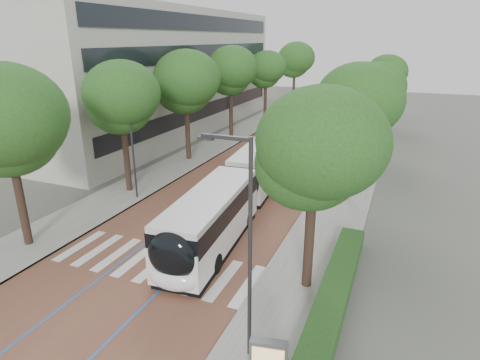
% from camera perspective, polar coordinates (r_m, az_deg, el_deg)
% --- Properties ---
extents(ground, '(160.00, 160.00, 0.00)m').
position_cam_1_polar(ground, '(20.70, -13.78, -12.77)').
color(ground, '#51544C').
rests_on(ground, ground).
extents(road, '(11.00, 140.00, 0.02)m').
position_cam_1_polar(road, '(55.98, 10.90, 8.00)').
color(road, brown).
rests_on(road, ground).
extents(sidewalk_left, '(4.00, 140.00, 0.12)m').
position_cam_1_polar(sidewalk_left, '(57.90, 3.56, 8.74)').
color(sidewalk_left, gray).
rests_on(sidewalk_left, ground).
extents(sidewalk_right, '(4.00, 140.00, 0.12)m').
position_cam_1_polar(sidewalk_right, '(55.00, 18.61, 7.19)').
color(sidewalk_right, gray).
rests_on(sidewalk_right, ground).
extents(kerb_left, '(0.20, 140.00, 0.14)m').
position_cam_1_polar(kerb_left, '(57.33, 5.38, 8.58)').
color(kerb_left, gray).
rests_on(kerb_left, ground).
extents(kerb_right, '(0.20, 140.00, 0.14)m').
position_cam_1_polar(kerb_right, '(55.15, 16.64, 7.42)').
color(kerb_right, gray).
rests_on(kerb_right, ground).
extents(zebra_crossing, '(10.55, 3.60, 0.01)m').
position_cam_1_polar(zebra_crossing, '(21.26, -11.75, -11.58)').
color(zebra_crossing, silver).
rests_on(zebra_crossing, ground).
extents(lane_line_left, '(0.12, 126.00, 0.01)m').
position_cam_1_polar(lane_line_left, '(56.31, 9.30, 8.18)').
color(lane_line_left, blue).
rests_on(lane_line_left, road).
extents(lane_line_right, '(0.12, 126.00, 0.01)m').
position_cam_1_polar(lane_line_right, '(55.69, 12.53, 7.84)').
color(lane_line_right, blue).
rests_on(lane_line_right, road).
extents(office_building, '(18.11, 40.00, 14.00)m').
position_cam_1_polar(office_building, '(51.85, -13.96, 14.71)').
color(office_building, '#A09E94').
rests_on(office_building, ground).
extents(hedge, '(1.20, 14.00, 0.80)m').
position_cam_1_polar(hedge, '(17.36, 12.56, -17.59)').
color(hedge, '#143B16').
rests_on(hedge, sidewalk_right).
extents(streetlight_near, '(1.82, 0.20, 8.00)m').
position_cam_1_polar(streetlight_near, '(13.12, 0.71, -7.91)').
color(streetlight_near, '#333336').
rests_on(streetlight_near, sidewalk_right).
extents(streetlight_far, '(1.82, 0.20, 8.00)m').
position_cam_1_polar(streetlight_far, '(36.58, 15.62, 9.31)').
color(streetlight_far, '#333336').
rests_on(streetlight_far, sidewalk_right).
extents(lamp_post_left, '(0.14, 0.14, 8.00)m').
position_cam_1_polar(lamp_post_left, '(28.49, -15.09, 5.16)').
color(lamp_post_left, '#333336').
rests_on(lamp_post_left, sidewalk_left).
extents(trees_left, '(6.21, 61.13, 9.78)m').
position_cam_1_polar(trees_left, '(43.45, -2.80, 14.25)').
color(trees_left, black).
rests_on(trees_left, ground).
extents(trees_right, '(5.83, 47.35, 8.88)m').
position_cam_1_polar(trees_right, '(35.83, 17.45, 11.07)').
color(trees_right, black).
rests_on(trees_right, ground).
extents(lead_bus, '(4.01, 18.54, 3.20)m').
position_cam_1_polar(lead_bus, '(24.98, -0.89, -2.18)').
color(lead_bus, black).
rests_on(lead_bus, ground).
extents(bus_queued_0, '(2.63, 12.42, 3.20)m').
position_cam_1_polar(bus_queued_0, '(38.98, 8.95, 5.58)').
color(bus_queued_0, white).
rests_on(bus_queued_0, ground).
extents(bus_queued_1, '(3.27, 12.53, 3.20)m').
position_cam_1_polar(bus_queued_1, '(51.31, 12.93, 8.67)').
color(bus_queued_1, white).
rests_on(bus_queued_1, ground).
extents(bus_queued_2, '(3.07, 12.50, 3.20)m').
position_cam_1_polar(bus_queued_2, '(63.96, 14.94, 10.58)').
color(bus_queued_2, white).
rests_on(bus_queued_2, ground).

